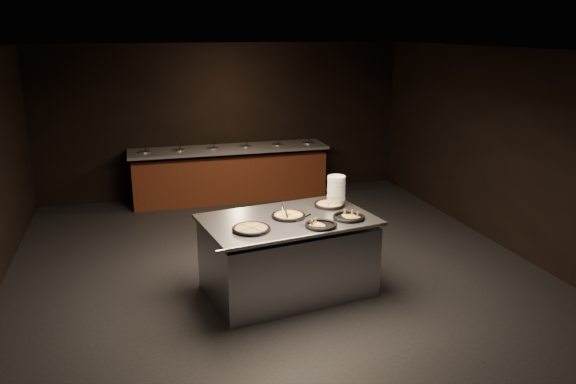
% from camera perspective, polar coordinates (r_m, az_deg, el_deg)
% --- Properties ---
extents(room, '(7.02, 8.02, 2.92)m').
position_cam_1_polar(room, '(7.09, -1.06, 2.41)').
color(room, black).
rests_on(room, ground).
extents(salad_bar, '(3.70, 0.83, 1.18)m').
position_cam_1_polar(salad_bar, '(10.71, -5.91, 1.54)').
color(salad_bar, '#5E2516').
rests_on(salad_bar, ground).
extents(serving_counter, '(2.18, 1.59, 0.97)m').
position_cam_1_polar(serving_counter, '(6.91, -0.03, -6.64)').
color(serving_counter, silver).
rests_on(serving_counter, ground).
extents(plate_stack, '(0.23, 0.23, 0.37)m').
position_cam_1_polar(plate_stack, '(7.23, 4.93, 0.16)').
color(plate_stack, silver).
rests_on(plate_stack, serving_counter).
extents(pan_veggie_whole, '(0.44, 0.44, 0.04)m').
position_cam_1_polar(pan_veggie_whole, '(6.34, -3.77, -3.73)').
color(pan_veggie_whole, black).
rests_on(pan_veggie_whole, serving_counter).
extents(pan_cheese_whole, '(0.41, 0.41, 0.04)m').
position_cam_1_polar(pan_cheese_whole, '(6.76, 0.05, -2.40)').
color(pan_cheese_whole, black).
rests_on(pan_cheese_whole, serving_counter).
extents(pan_cheese_slices_a, '(0.40, 0.40, 0.04)m').
position_cam_1_polar(pan_cheese_slices_a, '(7.20, 4.22, -1.26)').
color(pan_cheese_slices_a, black).
rests_on(pan_cheese_slices_a, serving_counter).
extents(pan_cheese_slices_b, '(0.37, 0.37, 0.04)m').
position_cam_1_polar(pan_cheese_slices_b, '(6.45, 3.38, -3.36)').
color(pan_cheese_slices_b, black).
rests_on(pan_cheese_slices_b, serving_counter).
extents(pan_veggie_slices, '(0.38, 0.38, 0.04)m').
position_cam_1_polar(pan_veggie_slices, '(6.75, 6.19, -2.54)').
color(pan_veggie_slices, black).
rests_on(pan_veggie_slices, serving_counter).
extents(server_left, '(0.10, 0.35, 0.17)m').
position_cam_1_polar(server_left, '(6.74, -0.39, -1.89)').
color(server_left, silver).
rests_on(server_left, serving_counter).
extents(server_right, '(0.27, 0.19, 0.15)m').
position_cam_1_polar(server_right, '(6.47, 1.97, -2.83)').
color(server_right, silver).
rests_on(server_right, serving_counter).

